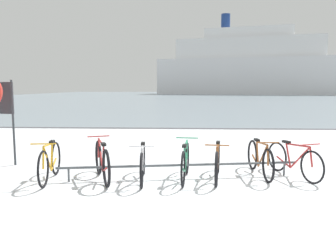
{
  "coord_description": "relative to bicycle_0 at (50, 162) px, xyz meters",
  "views": [
    {
      "loc": [
        -0.51,
        -5.26,
        1.87
      ],
      "look_at": [
        -0.98,
        4.28,
        0.77
      ],
      "focal_mm": 36.65,
      "sensor_mm": 36.0,
      "label": 1
    }
  ],
  "objects": [
    {
      "name": "ground",
      "position": [
        3.19,
        52.61,
        -0.41
      ],
      "size": [
        80.0,
        132.0,
        0.08
      ],
      "color": "silver"
    },
    {
      "name": "bike_rack",
      "position": [
        2.59,
        0.28,
        -0.1
      ],
      "size": [
        4.88,
        0.83,
        0.31
      ],
      "color": "#4C5156",
      "rests_on": "ground"
    },
    {
      "name": "bicycle_0",
      "position": [
        0.0,
        0.0,
        0.0
      ],
      "size": [
        0.46,
        1.65,
        0.82
      ],
      "color": "black",
      "rests_on": "ground"
    },
    {
      "name": "bicycle_1",
      "position": [
        1.03,
        0.09,
        0.01
      ],
      "size": [
        0.74,
        1.66,
        0.84
      ],
      "color": "black",
      "rests_on": "ground"
    },
    {
      "name": "bicycle_2",
      "position": [
        1.84,
        0.08,
        -0.02
      ],
      "size": [
        0.46,
        1.65,
        0.78
      ],
      "color": "black",
      "rests_on": "ground"
    },
    {
      "name": "bicycle_3",
      "position": [
        2.69,
        0.17,
        -0.01
      ],
      "size": [
        0.46,
        1.66,
        0.81
      ],
      "color": "black",
      "rests_on": "ground"
    },
    {
      "name": "bicycle_4",
      "position": [
        3.34,
        0.27,
        -0.02
      ],
      "size": [
        0.46,
        1.7,
        0.79
      ],
      "color": "black",
      "rests_on": "ground"
    },
    {
      "name": "bicycle_5",
      "position": [
        4.25,
        0.6,
        -0.01
      ],
      "size": [
        0.46,
        1.76,
        0.79
      ],
      "color": "black",
      "rests_on": "ground"
    },
    {
      "name": "bicycle_6",
      "position": [
        4.93,
        0.53,
        -0.02
      ],
      "size": [
        0.73,
        1.62,
        0.77
      ],
      "color": "black",
      "rests_on": "ground"
    },
    {
      "name": "info_sign",
      "position": [
        -1.62,
        1.36,
        1.01
      ],
      "size": [
        0.55,
        0.15,
        2.03
      ],
      "color": "#33383D",
      "rests_on": "ground"
    },
    {
      "name": "ferry_ship",
      "position": [
        18.77,
        78.8,
        6.18
      ],
      "size": [
        46.7,
        22.37,
        19.53
      ],
      "color": "white",
      "rests_on": "ground"
    }
  ]
}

